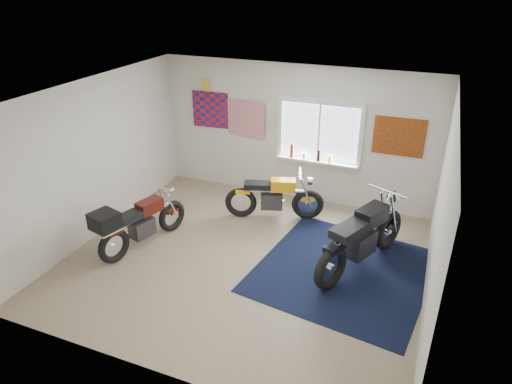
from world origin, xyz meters
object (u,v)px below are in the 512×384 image
at_px(navy_rug, 343,271).
at_px(black_chrome_bike, 362,239).
at_px(maroon_tourer, 136,223).
at_px(yellow_triumph, 274,198).

xyz_separation_m(navy_rug, black_chrome_bike, (0.20, 0.23, 0.50)).
distance_m(navy_rug, black_chrome_bike, 0.58).
bearing_deg(maroon_tourer, navy_rug, -63.66).
bearing_deg(black_chrome_bike, navy_rug, 163.93).
xyz_separation_m(yellow_triumph, maroon_tourer, (-1.74, -1.86, 0.07)).
distance_m(navy_rug, maroon_tourer, 3.43).
bearing_deg(maroon_tourer, yellow_triumph, -27.57).
distance_m(navy_rug, yellow_triumph, 2.05).
height_order(navy_rug, yellow_triumph, yellow_triumph).
distance_m(black_chrome_bike, maroon_tourer, 3.64).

